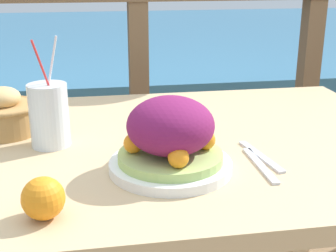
% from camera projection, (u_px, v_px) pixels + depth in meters
% --- Properties ---
extents(patio_table, '(1.22, 0.86, 0.72)m').
position_uv_depth(patio_table, '(170.00, 174.00, 1.15)').
color(patio_table, tan).
rests_on(patio_table, ground_plane).
extents(railing_fence, '(2.80, 0.08, 1.09)m').
position_uv_depth(railing_fence, '(139.00, 70.00, 1.75)').
color(railing_fence, brown).
rests_on(railing_fence, ground_plane).
extents(sea_backdrop, '(12.00, 4.00, 0.56)m').
position_uv_depth(sea_backdrop, '(110.00, 63.00, 4.24)').
color(sea_backdrop, teal).
rests_on(sea_backdrop, ground_plane).
extents(salad_plate, '(0.25, 0.25, 0.15)m').
position_uv_depth(salad_plate, '(171.00, 139.00, 0.93)').
color(salad_plate, white).
rests_on(salad_plate, patio_table).
extents(drink_glass, '(0.09, 0.09, 0.25)m').
position_uv_depth(drink_glass, '(49.00, 115.00, 1.06)').
color(drink_glass, silver).
rests_on(drink_glass, patio_table).
extents(bread_basket, '(0.17, 0.17, 0.12)m').
position_uv_depth(bread_basket, '(4.00, 114.00, 1.15)').
color(bread_basket, '#AD7F47').
rests_on(bread_basket, patio_table).
extents(fork, '(0.02, 0.18, 0.00)m').
position_uv_depth(fork, '(260.00, 165.00, 0.97)').
color(fork, silver).
rests_on(fork, patio_table).
extents(knife, '(0.04, 0.18, 0.00)m').
position_uv_depth(knife, '(261.00, 156.00, 1.01)').
color(knife, silver).
rests_on(knife, patio_table).
extents(orange_near_glass, '(0.07, 0.07, 0.07)m').
position_uv_depth(orange_near_glass, '(43.00, 198.00, 0.76)').
color(orange_near_glass, orange).
rests_on(orange_near_glass, patio_table).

